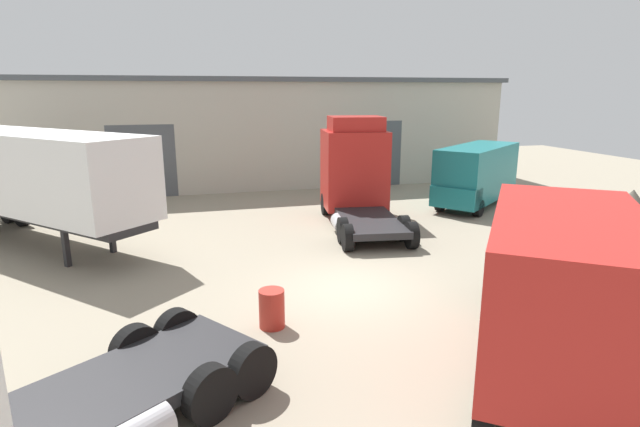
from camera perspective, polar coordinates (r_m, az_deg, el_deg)
The scene contains 8 objects.
ground_plane at distance 13.58m, azimuth 3.21°, elevation -8.66°, with size 60.00×60.00×0.00m, color gray.
warehouse_building at distance 30.96m, azimuth -7.73°, elevation 9.57°, with size 28.16×9.95×5.90m.
container_trailer_blue at distance 19.29m, azimuth -30.12°, elevation 3.97°, with size 8.67×8.87×3.90m.
box_truck_black at distance 10.45m, azimuth 25.69°, elevation -6.37°, with size 6.17×7.13×3.20m.
delivery_van_teal at distance 23.95m, azimuth 17.39°, elevation 4.33°, with size 5.69×5.07×2.77m.
tractor_unit_red at distance 20.39m, azimuth 4.10°, elevation 4.73°, with size 3.29×6.48×4.20m.
gravel_pile at distance 21.70m, azimuth 31.96°, elevation 0.15°, with size 2.61×2.61×1.69m.
oil_drum at distance 11.44m, azimuth -5.53°, elevation -10.77°, with size 0.58×0.58×0.88m.
Camera 1 is at (-3.98, -11.90, 5.19)m, focal length 28.00 mm.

